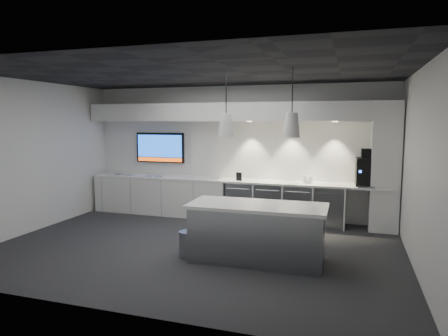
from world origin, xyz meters
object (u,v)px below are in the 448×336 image
(bin, at_px, (188,244))
(island, at_px, (257,232))
(coffee_machine, at_px, (367,171))
(wall_tv, at_px, (160,148))

(bin, bearing_deg, island, 7.83)
(bin, distance_m, coffee_machine, 3.99)
(bin, height_order, coffee_machine, coffee_machine)
(island, height_order, bin, island)
(island, bearing_deg, wall_tv, 137.20)
(island, relative_size, bin, 5.14)
(wall_tv, distance_m, bin, 3.76)
(wall_tv, distance_m, island, 4.28)
(island, height_order, coffee_machine, coffee_machine)
(island, xyz_separation_m, coffee_machine, (1.68, 2.52, 0.75))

